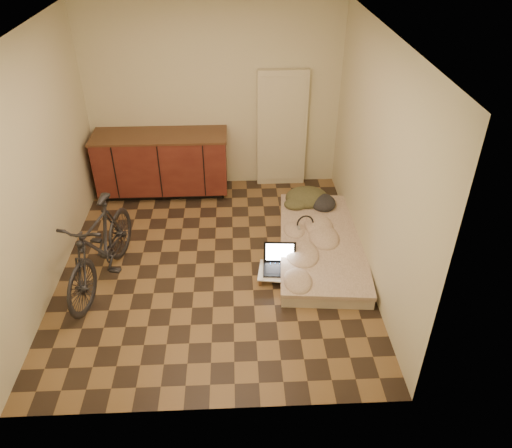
{
  "coord_description": "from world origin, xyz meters",
  "views": [
    {
      "loc": [
        0.27,
        -4.66,
        3.67
      ],
      "look_at": [
        0.49,
        -0.01,
        0.55
      ],
      "focal_mm": 35.0,
      "sensor_mm": 36.0,
      "label": 1
    }
  ],
  "objects_px": {
    "bicycle": "(99,243)",
    "laptop": "(280,264)",
    "futon": "(322,244)",
    "lap_desk": "(284,272)"
  },
  "relations": [
    {
      "from": "laptop",
      "to": "lap_desk",
      "type": "bearing_deg",
      "value": -51.03
    },
    {
      "from": "futon",
      "to": "laptop",
      "type": "xyz_separation_m",
      "value": [
        -0.55,
        -0.42,
        0.06
      ]
    },
    {
      "from": "bicycle",
      "to": "futon",
      "type": "bearing_deg",
      "value": 22.68
    },
    {
      "from": "futon",
      "to": "laptop",
      "type": "distance_m",
      "value": 0.7
    },
    {
      "from": "bicycle",
      "to": "futon",
      "type": "relative_size",
      "value": 0.76
    },
    {
      "from": "bicycle",
      "to": "lap_desk",
      "type": "bearing_deg",
      "value": 11.21
    },
    {
      "from": "bicycle",
      "to": "laptop",
      "type": "height_order",
      "value": "bicycle"
    },
    {
      "from": "bicycle",
      "to": "laptop",
      "type": "bearing_deg",
      "value": 13.29
    },
    {
      "from": "bicycle",
      "to": "futon",
      "type": "height_order",
      "value": "bicycle"
    },
    {
      "from": "futon",
      "to": "lap_desk",
      "type": "relative_size",
      "value": 3.42
    }
  ]
}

